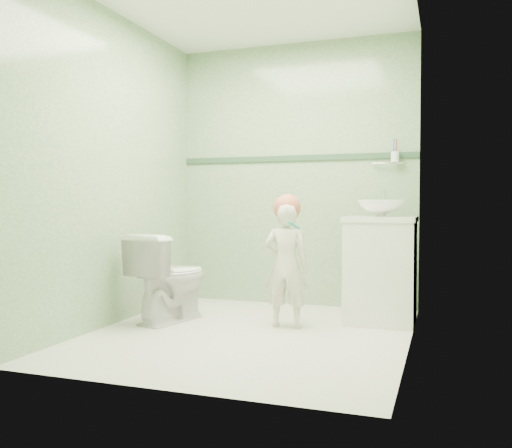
% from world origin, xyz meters
% --- Properties ---
extents(ground, '(2.50, 2.50, 0.00)m').
position_xyz_m(ground, '(0.00, 0.00, 0.00)').
color(ground, beige).
rests_on(ground, ground).
extents(room_shell, '(2.50, 2.54, 2.40)m').
position_xyz_m(room_shell, '(0.00, 0.00, 1.20)').
color(room_shell, '#76A373').
rests_on(room_shell, ground).
extents(trim_stripe, '(2.20, 0.02, 0.05)m').
position_xyz_m(trim_stripe, '(0.00, 1.24, 1.35)').
color(trim_stripe, '#2F5037').
rests_on(trim_stripe, room_shell).
extents(vanity, '(0.52, 0.50, 0.80)m').
position_xyz_m(vanity, '(0.84, 0.70, 0.40)').
color(vanity, silver).
rests_on(vanity, ground).
extents(counter, '(0.54, 0.52, 0.04)m').
position_xyz_m(counter, '(0.84, 0.70, 0.81)').
color(counter, white).
rests_on(counter, vanity).
extents(basin, '(0.37, 0.37, 0.13)m').
position_xyz_m(basin, '(0.84, 0.70, 0.89)').
color(basin, white).
rests_on(basin, counter).
extents(faucet, '(0.03, 0.13, 0.18)m').
position_xyz_m(faucet, '(0.84, 0.89, 0.97)').
color(faucet, silver).
rests_on(faucet, counter).
extents(cup_holder, '(0.26, 0.07, 0.21)m').
position_xyz_m(cup_holder, '(0.89, 1.18, 1.33)').
color(cup_holder, silver).
rests_on(cup_holder, room_shell).
extents(toilet, '(0.53, 0.76, 0.70)m').
position_xyz_m(toilet, '(-0.74, 0.21, 0.35)').
color(toilet, white).
rests_on(toilet, ground).
extents(toddler, '(0.36, 0.26, 0.93)m').
position_xyz_m(toddler, '(0.19, 0.30, 0.47)').
color(toddler, beige).
rests_on(toddler, ground).
extents(hair_cap, '(0.21, 0.21, 0.21)m').
position_xyz_m(hair_cap, '(0.19, 0.33, 0.90)').
color(hair_cap, '#C66446').
rests_on(hair_cap, toddler).
extents(teal_toothbrush, '(0.11, 0.14, 0.08)m').
position_xyz_m(teal_toothbrush, '(0.27, 0.18, 0.78)').
color(teal_toothbrush, '#158C7F').
rests_on(teal_toothbrush, toddler).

